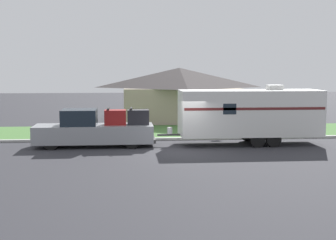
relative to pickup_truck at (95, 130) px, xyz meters
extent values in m
plane|color=#2D2D33|center=(4.58, -1.83, -0.92)|extent=(120.00, 120.00, 0.00)
cube|color=#ADADA8|center=(4.58, 1.92, -0.85)|extent=(80.00, 0.30, 0.14)
cube|color=#477538|center=(4.58, 5.57, -0.90)|extent=(80.00, 7.00, 0.03)
cube|color=gray|center=(6.06, 12.97, 0.43)|extent=(9.05, 7.41, 2.69)
pyramid|color=#3D3838|center=(6.06, 12.97, 2.57)|extent=(9.77, 8.01, 1.59)
cube|color=#4C3828|center=(6.06, 9.30, 0.13)|extent=(1.00, 0.06, 2.10)
cylinder|color=black|center=(-2.19, -0.83, -0.50)|extent=(0.83, 0.28, 0.83)
cylinder|color=black|center=(-2.19, 0.83, -0.50)|extent=(0.83, 0.28, 0.83)
cylinder|color=black|center=(1.99, -0.83, -0.50)|extent=(0.83, 0.28, 0.83)
cylinder|color=black|center=(1.99, 0.83, -0.50)|extent=(0.83, 0.28, 0.83)
cube|color=gray|center=(-1.44, 0.00, -0.22)|extent=(3.54, 2.02, 0.94)
cube|color=#19232D|center=(-0.80, 0.00, 0.68)|extent=(1.84, 1.85, 0.85)
cube|color=gray|center=(1.73, 0.00, -0.22)|extent=(2.80, 2.02, 0.94)
cube|color=#333333|center=(3.19, 0.00, -0.57)|extent=(0.12, 1.81, 0.20)
cube|color=maroon|center=(1.11, 0.00, 0.66)|extent=(1.15, 0.85, 0.80)
cube|color=black|center=(0.75, 0.00, 1.14)|extent=(0.10, 0.93, 0.08)
cube|color=black|center=(2.35, 0.00, 0.66)|extent=(1.15, 0.85, 0.80)
cube|color=black|center=(1.98, 0.00, 1.14)|extent=(0.10, 0.93, 0.08)
cylinder|color=black|center=(8.69, -1.09, -0.52)|extent=(0.80, 0.22, 0.80)
cylinder|color=black|center=(8.69, 1.09, -0.52)|extent=(0.80, 0.22, 0.80)
cylinder|color=black|center=(9.56, -1.09, -0.52)|extent=(0.80, 0.22, 0.80)
cylinder|color=black|center=(9.56, 1.09, -0.52)|extent=(0.80, 0.22, 0.80)
cube|color=silver|center=(8.50, 0.00, 0.86)|extent=(7.74, 2.46, 2.48)
cube|color=#5B1E1E|center=(8.50, -1.23, 1.17)|extent=(7.58, 0.01, 0.14)
cube|color=#383838|center=(4.01, 0.00, -0.33)|extent=(1.25, 0.12, 0.10)
cylinder|color=silver|center=(4.07, 0.00, -0.10)|extent=(0.28, 0.28, 0.36)
cube|color=silver|center=(9.90, 0.00, 2.24)|extent=(0.80, 0.68, 0.28)
cube|color=#19232D|center=(7.11, -1.23, 1.17)|extent=(0.70, 0.01, 0.56)
cylinder|color=brown|center=(7.42, 2.61, -0.42)|extent=(0.09, 0.09, 1.00)
cube|color=black|center=(7.42, 2.61, 0.19)|extent=(0.48, 0.20, 0.22)
camera|label=1|loc=(1.71, -25.23, 3.24)|focal=50.00mm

